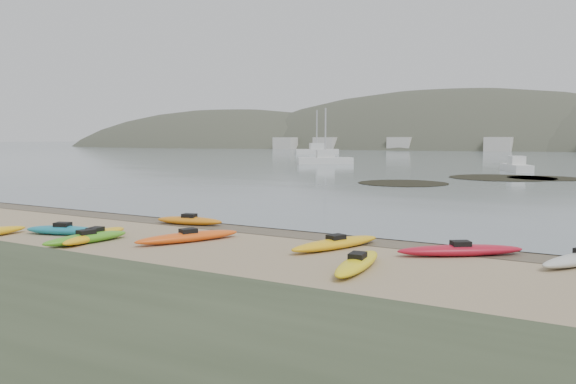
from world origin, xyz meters
The scene contains 5 objects.
ground centered at (0.00, 0.00, 0.00)m, with size 600.00×600.00×0.00m, color tan.
wet_sand centered at (0.00, -0.30, 0.00)m, with size 60.00×60.00×0.00m, color brown.
kayaks centered at (-0.23, -3.66, 0.17)m, with size 20.55×10.17×0.34m.
kelp_mats centered at (1.38, 31.96, 0.03)m, with size 16.01×18.62×0.04m.
moored_boats centered at (-8.79, 80.49, 0.58)m, with size 98.52×68.75×1.36m.
Camera 1 is at (10.83, -18.56, 3.55)m, focal length 35.00 mm.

